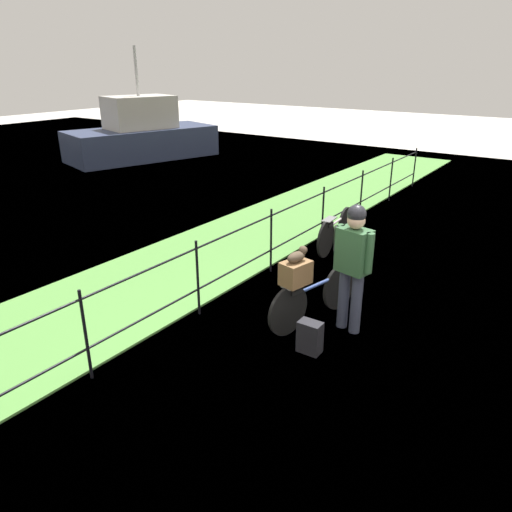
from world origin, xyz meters
TOP-DOWN VIEW (x-y plane):
  - ground_plane at (0.00, 0.00)m, footprint 60.00×60.00m
  - grass_strip at (0.00, 3.61)m, footprint 27.00×2.40m
  - iron_fence at (-0.00, 2.30)m, footprint 18.04×0.04m
  - bicycle_main at (0.74, 0.91)m, footprint 1.68×0.41m
  - wooden_crate at (0.36, 0.99)m, footprint 0.42×0.33m
  - terrier_dog at (0.39, 0.99)m, footprint 0.32×0.20m
  - cyclist_person at (0.81, 0.44)m, footprint 0.34×0.53m
  - backpack_on_paving at (0.04, 0.59)m, footprint 0.18×0.28m
  - mooring_bollard at (3.33, 1.80)m, footprint 0.20×0.20m
  - bicycle_parked at (3.36, 1.90)m, footprint 1.63×0.20m
  - moored_boat_mid at (7.71, 11.71)m, footprint 5.54×3.49m

SIDE VIEW (x-z plane):
  - ground_plane at x=0.00m, z-range 0.00..0.00m
  - grass_strip at x=0.00m, z-range 0.00..0.03m
  - backpack_on_paving at x=0.04m, z-range 0.00..0.40m
  - mooring_bollard at x=3.33m, z-range 0.00..0.47m
  - bicycle_main at x=0.74m, z-range 0.02..0.69m
  - bicycle_parked at x=3.36m, z-range 0.02..0.70m
  - iron_fence at x=0.00m, z-range 0.09..1.17m
  - moored_boat_mid at x=7.71m, z-range -1.09..2.67m
  - wooden_crate at x=0.36m, z-range 0.67..0.97m
  - cyclist_person at x=0.81m, z-range 0.16..1.84m
  - terrier_dog at x=0.39m, z-range 0.95..1.13m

